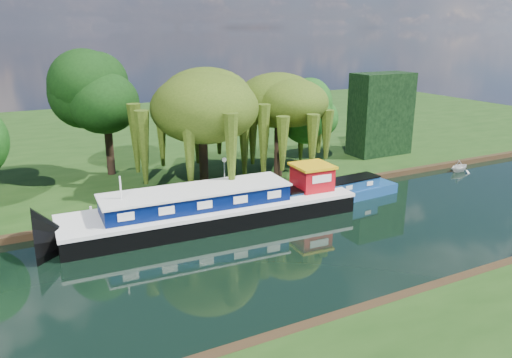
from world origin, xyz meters
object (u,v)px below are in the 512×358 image
narrowboat (331,195)px  red_dinghy (141,229)px  dutch_barge (215,208)px  white_cruiser (459,172)px

narrowboat → red_dinghy: 14.19m
dutch_barge → white_cruiser: bearing=5.5°
red_dinghy → white_cruiser: white_cruiser is taller
narrowboat → white_cruiser: 15.46m
red_dinghy → white_cruiser: (29.47, -0.06, 0.00)m
narrowboat → red_dinghy: size_ratio=3.78×
white_cruiser → red_dinghy: bearing=81.9°
narrowboat → white_cruiser: size_ratio=5.30×
dutch_barge → narrowboat: dutch_barge is taller
white_cruiser → dutch_barge: bearing=84.7°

